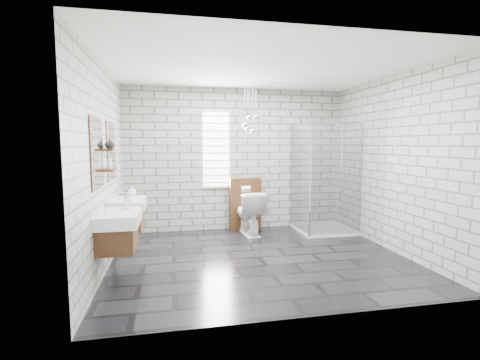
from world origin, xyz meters
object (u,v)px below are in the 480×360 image
object	(u,v)px
vanity_right	(126,205)
toilet	(249,213)
cistern_panel	(245,204)
vanity_left	(115,220)
shower_enclosure	(322,206)

from	to	relation	value
vanity_right	toilet	xyz separation A→B (m)	(2.05, 0.86, -0.36)
toilet	cistern_panel	bearing A→B (deg)	-94.24
vanity_left	toilet	bearing A→B (deg)	42.29
vanity_right	cistern_panel	xyz separation A→B (m)	(2.05, 1.23, -0.26)
vanity_left	vanity_right	xyz separation A→B (m)	(0.00, 1.00, 0.00)
shower_enclosure	toilet	world-z (taller)	shower_enclosure
toilet	vanity_left	bearing A→B (deg)	38.04
cistern_panel	vanity_right	bearing A→B (deg)	-149.09
vanity_right	shower_enclosure	size ratio (longest dim) A/B	0.77
shower_enclosure	vanity_right	bearing A→B (deg)	-168.22
vanity_left	cistern_panel	distance (m)	3.04
vanity_right	vanity_left	bearing A→B (deg)	-90.00
vanity_right	toilet	size ratio (longest dim) A/B	1.97
vanity_left	toilet	world-z (taller)	vanity_left
shower_enclosure	toilet	xyz separation A→B (m)	(-1.36, 0.15, -0.11)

